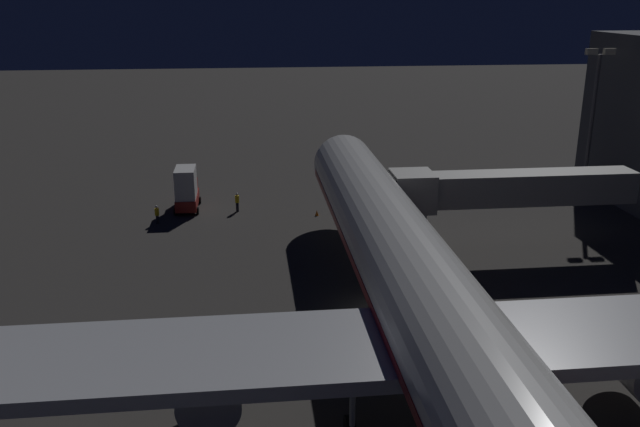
{
  "coord_description": "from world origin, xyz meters",
  "views": [
    {
      "loc": [
        8.55,
        39.15,
        20.11
      ],
      "look_at": [
        3.0,
        -11.12,
        3.5
      ],
      "focal_mm": 37.33,
      "sensor_mm": 36.0,
      "label": 1
    }
  ],
  "objects_px": {
    "traffic_cone_nose_starboard": "(317,213)",
    "traffic_cone_nose_port": "(362,211)",
    "apron_floodlight_mast": "(593,113)",
    "catering_truck": "(187,189)",
    "ground_crew_by_belt_loader": "(157,214)",
    "jet_bridge": "(495,189)",
    "ground_crew_marshaller_fwd": "(237,201)",
    "airliner_at_gate": "(435,321)"
  },
  "relations": [
    {
      "from": "airliner_at_gate",
      "to": "apron_floodlight_mast",
      "type": "distance_m",
      "value": 43.17
    },
    {
      "from": "apron_floodlight_mast",
      "to": "ground_crew_by_belt_loader",
      "type": "xyz_separation_m",
      "value": [
        42.63,
        2.64,
        -8.08
      ]
    },
    {
      "from": "airliner_at_gate",
      "to": "traffic_cone_nose_starboard",
      "type": "distance_m",
      "value": 33.18
    },
    {
      "from": "apron_floodlight_mast",
      "to": "traffic_cone_nose_starboard",
      "type": "bearing_deg",
      "value": 4.02
    },
    {
      "from": "apron_floodlight_mast",
      "to": "traffic_cone_nose_port",
      "type": "bearing_deg",
      "value": 4.77
    },
    {
      "from": "ground_crew_by_belt_loader",
      "to": "traffic_cone_nose_starboard",
      "type": "height_order",
      "value": "ground_crew_by_belt_loader"
    },
    {
      "from": "catering_truck",
      "to": "airliner_at_gate",
      "type": "bearing_deg",
      "value": 112.18
    },
    {
      "from": "jet_bridge",
      "to": "catering_truck",
      "type": "height_order",
      "value": "jet_bridge"
    },
    {
      "from": "ground_crew_marshaller_fwd",
      "to": "traffic_cone_nose_port",
      "type": "distance_m",
      "value": 12.21
    },
    {
      "from": "apron_floodlight_mast",
      "to": "catering_truck",
      "type": "relative_size",
      "value": 3.06
    },
    {
      "from": "apron_floodlight_mast",
      "to": "traffic_cone_nose_port",
      "type": "height_order",
      "value": "apron_floodlight_mast"
    },
    {
      "from": "airliner_at_gate",
      "to": "catering_truck",
      "type": "distance_m",
      "value": 39.04
    },
    {
      "from": "airliner_at_gate",
      "to": "apron_floodlight_mast",
      "type": "height_order",
      "value": "airliner_at_gate"
    },
    {
      "from": "ground_crew_marshaller_fwd",
      "to": "traffic_cone_nose_port",
      "type": "bearing_deg",
      "value": 169.97
    },
    {
      "from": "airliner_at_gate",
      "to": "apron_floodlight_mast",
      "type": "relative_size",
      "value": 4.37
    },
    {
      "from": "catering_truck",
      "to": "ground_crew_marshaller_fwd",
      "type": "height_order",
      "value": "catering_truck"
    },
    {
      "from": "airliner_at_gate",
      "to": "ground_crew_marshaller_fwd",
      "type": "xyz_separation_m",
      "value": [
        9.79,
        -34.82,
        -4.41
      ]
    },
    {
      "from": "catering_truck",
      "to": "traffic_cone_nose_starboard",
      "type": "bearing_deg",
      "value": 165.11
    },
    {
      "from": "ground_crew_by_belt_loader",
      "to": "airliner_at_gate",
      "type": "bearing_deg",
      "value": 118.16
    },
    {
      "from": "airliner_at_gate",
      "to": "ground_crew_marshaller_fwd",
      "type": "bearing_deg",
      "value": -74.29
    },
    {
      "from": "apron_floodlight_mast",
      "to": "ground_crew_by_belt_loader",
      "type": "relative_size",
      "value": 8.76
    },
    {
      "from": "ground_crew_marshaller_fwd",
      "to": "traffic_cone_nose_port",
      "type": "xyz_separation_m",
      "value": [
        -11.99,
        2.12,
        -0.77
      ]
    },
    {
      "from": "apron_floodlight_mast",
      "to": "catering_truck",
      "type": "distance_m",
      "value": 40.8
    },
    {
      "from": "airliner_at_gate",
      "to": "ground_crew_marshaller_fwd",
      "type": "distance_m",
      "value": 36.44
    },
    {
      "from": "apron_floodlight_mast",
      "to": "jet_bridge",
      "type": "bearing_deg",
      "value": 42.34
    },
    {
      "from": "airliner_at_gate",
      "to": "catering_truck",
      "type": "relative_size",
      "value": 13.36
    },
    {
      "from": "traffic_cone_nose_port",
      "to": "apron_floodlight_mast",
      "type": "bearing_deg",
      "value": -175.23
    },
    {
      "from": "catering_truck",
      "to": "traffic_cone_nose_starboard",
      "type": "distance_m",
      "value": 13.05
    },
    {
      "from": "traffic_cone_nose_port",
      "to": "jet_bridge",
      "type": "bearing_deg",
      "value": 126.73
    },
    {
      "from": "ground_crew_by_belt_loader",
      "to": "ground_crew_marshaller_fwd",
      "type": "distance_m",
      "value": 7.86
    },
    {
      "from": "traffic_cone_nose_starboard",
      "to": "traffic_cone_nose_port",
      "type": "bearing_deg",
      "value": 180.0
    },
    {
      "from": "traffic_cone_nose_starboard",
      "to": "jet_bridge",
      "type": "bearing_deg",
      "value": 138.48
    },
    {
      "from": "traffic_cone_nose_port",
      "to": "traffic_cone_nose_starboard",
      "type": "xyz_separation_m",
      "value": [
        4.4,
        0.0,
        0.0
      ]
    },
    {
      "from": "ground_crew_by_belt_loader",
      "to": "traffic_cone_nose_port",
      "type": "height_order",
      "value": "ground_crew_by_belt_loader"
    },
    {
      "from": "ground_crew_by_belt_loader",
      "to": "traffic_cone_nose_starboard",
      "type": "relative_size",
      "value": 3.17
    },
    {
      "from": "apron_floodlight_mast",
      "to": "ground_crew_by_belt_loader",
      "type": "height_order",
      "value": "apron_floodlight_mast"
    },
    {
      "from": "jet_bridge",
      "to": "traffic_cone_nose_starboard",
      "type": "xyz_separation_m",
      "value": [
        12.97,
        -11.48,
        -5.27
      ]
    },
    {
      "from": "apron_floodlight_mast",
      "to": "traffic_cone_nose_starboard",
      "type": "height_order",
      "value": "apron_floodlight_mast"
    },
    {
      "from": "jet_bridge",
      "to": "ground_crew_marshaller_fwd",
      "type": "height_order",
      "value": "jet_bridge"
    },
    {
      "from": "ground_crew_by_belt_loader",
      "to": "traffic_cone_nose_port",
      "type": "relative_size",
      "value": 3.17
    },
    {
      "from": "apron_floodlight_mast",
      "to": "traffic_cone_nose_port",
      "type": "xyz_separation_m",
      "value": [
        23.3,
        1.95,
        -8.76
      ]
    },
    {
      "from": "ground_crew_by_belt_loader",
      "to": "ground_crew_marshaller_fwd",
      "type": "xyz_separation_m",
      "value": [
        -7.34,
        -2.82,
        0.09
      ]
    }
  ]
}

